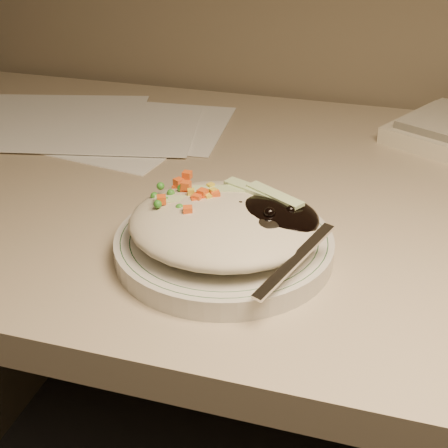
# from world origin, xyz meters

# --- Properties ---
(desk) EXTENTS (1.40, 0.70, 0.74)m
(desk) POSITION_xyz_m (0.00, 1.38, 0.54)
(desk) COLOR tan
(desk) RESTS_ON ground
(plate) EXTENTS (0.23, 0.23, 0.02)m
(plate) POSITION_xyz_m (-0.07, 1.21, 0.75)
(plate) COLOR beige
(plate) RESTS_ON desk
(plate_rim) EXTENTS (0.21, 0.21, 0.00)m
(plate_rim) POSITION_xyz_m (-0.07, 1.21, 0.76)
(plate_rim) COLOR #144723
(plate_rim) RESTS_ON plate
(meal) EXTENTS (0.21, 0.19, 0.05)m
(meal) POSITION_xyz_m (-0.07, 1.21, 0.78)
(meal) COLOR #AEA68D
(meal) RESTS_ON plate
(papers) EXTENTS (0.47, 0.30, 0.00)m
(papers) POSITION_xyz_m (-0.38, 1.51, 0.74)
(papers) COLOR white
(papers) RESTS_ON desk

